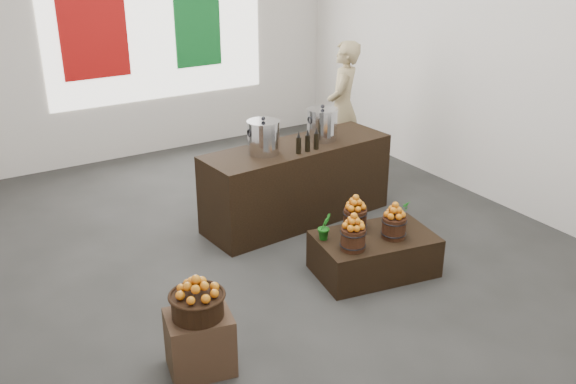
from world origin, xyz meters
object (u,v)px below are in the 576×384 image
stock_pot_left (264,138)px  shopper (343,107)px  crate (200,342)px  display_table (374,254)px  counter (297,183)px  stock_pot_center (322,125)px  wicker_basket (197,305)px

stock_pot_left → shopper: shopper is taller
crate → stock_pot_left: bearing=48.8°
crate → display_table: 2.11m
counter → stock_pot_center: bearing=0.0°
display_table → stock_pot_center: stock_pot_center is taller
stock_pot_center → display_table: bearing=-103.8°
counter → crate: bearing=-142.3°
crate → stock_pot_center: stock_pot_center is taller
wicker_basket → crate: bearing=0.0°
wicker_basket → stock_pot_left: stock_pot_left is taller
counter → stock_pot_left: (-0.45, -0.04, 0.62)m
display_table → stock_pot_center: bearing=85.9°
display_table → stock_pot_center: size_ratio=3.34×
counter → shopper: 1.81m
stock_pot_left → shopper: 2.16m
counter → stock_pot_left: bearing=-180.0°
display_table → crate: bearing=-157.3°
stock_pot_center → shopper: 1.49m
wicker_basket → display_table: (2.06, 0.47, -0.37)m
wicker_basket → stock_pot_left: size_ratio=1.14×
crate → stock_pot_center: size_ratio=1.42×
wicker_basket → stock_pot_center: 3.12m
crate → wicker_basket: 0.33m
crate → shopper: shopper is taller
display_table → stock_pot_left: bearing=117.4°
crate → stock_pot_left: 2.59m
crate → stock_pot_left: stock_pot_left is taller
crate → shopper: 4.59m
counter → stock_pot_center: size_ratio=6.47×
crate → display_table: (2.06, 0.47, -0.05)m
display_table → shopper: shopper is taller
counter → shopper: shopper is taller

